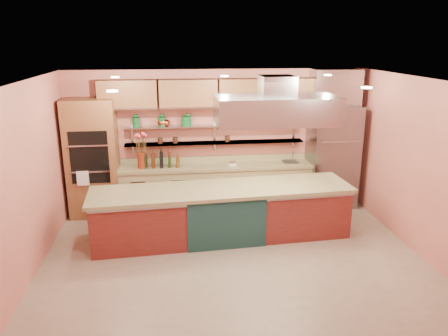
{
  "coord_description": "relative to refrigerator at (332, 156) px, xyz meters",
  "views": [
    {
      "loc": [
        -0.89,
        -6.21,
        3.38
      ],
      "look_at": [
        -0.03,
        1.0,
        1.22
      ],
      "focal_mm": 35.0,
      "sensor_mm": 36.0,
      "label": 1
    }
  ],
  "objects": [
    {
      "name": "wall_shelf_lower",
      "position": [
        -2.4,
        0.23,
        0.3
      ],
      "size": [
        3.6,
        0.26,
        0.03
      ],
      "primitive_type": "cube",
      "color": "#A3A5AA",
      "rests_on": "wall_back"
    },
    {
      "name": "wall_back",
      "position": [
        -2.35,
        0.36,
        0.35
      ],
      "size": [
        6.0,
        0.04,
        2.8
      ],
      "primitive_type": "cube",
      "color": "#C56B5D",
      "rests_on": "floor"
    },
    {
      "name": "oil_bottle_cluster",
      "position": [
        -3.49,
        0.01,
        0.0
      ],
      "size": [
        0.76,
        0.26,
        0.24
      ],
      "primitive_type": "cube",
      "rotation": [
        0.0,
        0.0,
        -0.07
      ],
      "color": "black",
      "rests_on": "back_counter"
    },
    {
      "name": "wall_front",
      "position": [
        -2.35,
        -4.64,
        0.35
      ],
      "size": [
        6.0,
        0.04,
        2.8
      ],
      "primitive_type": "cube",
      "color": "#C56B5D",
      "rests_on": "floor"
    },
    {
      "name": "wall_shelf_upper",
      "position": [
        -2.4,
        0.23,
        0.65
      ],
      "size": [
        3.6,
        0.26,
        0.03
      ],
      "primitive_type": "cube",
      "color": "#A3A5AA",
      "rests_on": "wall_back"
    },
    {
      "name": "flower_vase",
      "position": [
        -3.86,
        0.01,
        0.04
      ],
      "size": [
        0.21,
        0.21,
        0.31
      ],
      "primitive_type": "cylinder",
      "rotation": [
        0.0,
        0.0,
        0.23
      ],
      "color": "maroon",
      "rests_on": "back_counter"
    },
    {
      "name": "range_hood",
      "position": [
        -1.54,
        -1.33,
        1.2
      ],
      "size": [
        2.0,
        1.0,
        0.45
      ],
      "primitive_type": "cube",
      "color": "#A3A5AA",
      "rests_on": "ceiling"
    },
    {
      "name": "back_counter",
      "position": [
        -2.4,
        0.06,
        -0.58
      ],
      "size": [
        3.84,
        0.64,
        0.93
      ],
      "primitive_type": "cube",
      "color": "tan",
      "rests_on": "floor"
    },
    {
      "name": "bar_faucet",
      "position": [
        -0.8,
        0.11,
        -0.01
      ],
      "size": [
        0.03,
        0.03,
        0.21
      ],
      "primitive_type": "cylinder",
      "rotation": [
        0.0,
        0.0,
        0.05
      ],
      "color": "white",
      "rests_on": "back_counter"
    },
    {
      "name": "wall_left",
      "position": [
        -5.35,
        -2.14,
        0.35
      ],
      "size": [
        0.04,
        5.0,
        2.8
      ],
      "primitive_type": "cube",
      "color": "#C56B5D",
      "rests_on": "floor"
    },
    {
      "name": "floor",
      "position": [
        -2.35,
        -2.14,
        -1.06
      ],
      "size": [
        6.0,
        5.0,
        0.02
      ],
      "primitive_type": "cube",
      "color": "gray",
      "rests_on": "ground"
    },
    {
      "name": "kitchen_scale",
      "position": [
        -2.07,
        0.01,
        -0.08
      ],
      "size": [
        0.18,
        0.15,
        0.08
      ],
      "primitive_type": "cube",
      "rotation": [
        0.0,
        0.0,
        -0.27
      ],
      "color": "silver",
      "rests_on": "back_counter"
    },
    {
      "name": "ceiling_downlights",
      "position": [
        -2.35,
        -1.94,
        1.72
      ],
      "size": [
        4.0,
        2.8,
        0.02
      ],
      "primitive_type": "cube",
      "color": "#FFE5A5",
      "rests_on": "ceiling"
    },
    {
      "name": "refrigerator",
      "position": [
        0.0,
        0.0,
        0.0
      ],
      "size": [
        0.95,
        0.72,
        2.1
      ],
      "primitive_type": "cube",
      "color": "gray",
      "rests_on": "floor"
    },
    {
      "name": "oven_stack",
      "position": [
        -4.8,
        0.04,
        0.1
      ],
      "size": [
        0.95,
        0.64,
        2.3
      ],
      "primitive_type": "cube",
      "color": "brown",
      "rests_on": "floor"
    },
    {
      "name": "green_canister",
      "position": [
        -2.99,
        0.23,
        0.76
      ],
      "size": [
        0.18,
        0.18,
        0.18
      ],
      "primitive_type": "cylinder",
      "rotation": [
        0.0,
        0.0,
        0.15
      ],
      "color": "#104C20",
      "rests_on": "wall_shelf_upper"
    },
    {
      "name": "upper_cabinets",
      "position": [
        -2.35,
        0.18,
        1.3
      ],
      "size": [
        4.6,
        0.36,
        0.55
      ],
      "primitive_type": "cube",
      "color": "brown",
      "rests_on": "wall_back"
    },
    {
      "name": "ceiling",
      "position": [
        -2.35,
        -2.14,
        1.75
      ],
      "size": [
        6.0,
        5.0,
        0.02
      ],
      "primitive_type": "cube",
      "color": "black",
      "rests_on": "wall_back"
    },
    {
      "name": "wall_right",
      "position": [
        0.65,
        -2.14,
        0.35
      ],
      "size": [
        0.04,
        5.0,
        2.8
      ],
      "primitive_type": "cube",
      "color": "#C56B5D",
      "rests_on": "floor"
    },
    {
      "name": "island",
      "position": [
        -2.44,
        -1.33,
        -0.59
      ],
      "size": [
        4.45,
        1.25,
        0.92
      ],
      "primitive_type": "cube",
      "rotation": [
        0.0,
        0.0,
        0.07
      ],
      "color": "maroon",
      "rests_on": "floor"
    },
    {
      "name": "copper_kettle",
      "position": [
        -3.38,
        0.23,
        0.73
      ],
      "size": [
        0.19,
        0.19,
        0.13
      ],
      "primitive_type": "ellipsoid",
      "rotation": [
        0.0,
        0.0,
        -0.12
      ],
      "color": "#BB432B",
      "rests_on": "wall_shelf_upper"
    }
  ]
}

